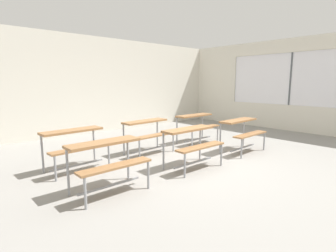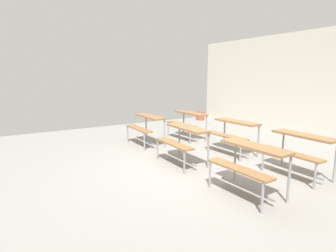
# 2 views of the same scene
# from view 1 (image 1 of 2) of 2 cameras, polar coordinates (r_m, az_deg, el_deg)

# --- Properties ---
(ground) EXTENTS (10.00, 9.00, 0.05)m
(ground) POSITION_cam_1_polar(r_m,az_deg,el_deg) (5.29, 6.91, -8.43)
(ground) COLOR gray
(wall_back) EXTENTS (10.00, 0.12, 3.00)m
(wall_back) POSITION_cam_1_polar(r_m,az_deg,el_deg) (8.68, -16.05, 8.51)
(wall_back) COLOR silver
(wall_back) RESTS_ON ground
(wall_right) EXTENTS (0.12, 9.00, 3.00)m
(wall_right) POSITION_cam_1_polar(r_m,az_deg,el_deg) (9.35, 28.62, 7.45)
(wall_right) COLOR silver
(wall_right) RESTS_ON ground
(desk_bench_r0c0) EXTENTS (1.10, 0.59, 0.74)m
(desk_bench_r0c0) POSITION_cam_1_polar(r_m,az_deg,el_deg) (3.91, -12.95, -6.07)
(desk_bench_r0c0) COLOR olive
(desk_bench_r0c0) RESTS_ON ground
(desk_bench_r0c1) EXTENTS (1.10, 0.60, 0.74)m
(desk_bench_r0c1) POSITION_cam_1_polar(r_m,az_deg,el_deg) (4.92, 5.34, -2.68)
(desk_bench_r0c1) COLOR olive
(desk_bench_r0c1) RESTS_ON ground
(desk_bench_r0c2) EXTENTS (1.12, 0.62, 0.74)m
(desk_bench_r0c2) POSITION_cam_1_polar(r_m,az_deg,el_deg) (6.26, 15.87, -0.37)
(desk_bench_r0c2) COLOR olive
(desk_bench_r0c2) RESTS_ON ground
(desk_bench_r1c0) EXTENTS (1.13, 0.64, 0.74)m
(desk_bench_r1c0) POSITION_cam_1_polar(r_m,az_deg,el_deg) (5.04, -19.54, -2.90)
(desk_bench_r1c0) COLOR olive
(desk_bench_r1c0) RESTS_ON ground
(desk_bench_r1c1) EXTENTS (1.13, 0.64, 0.74)m
(desk_bench_r1c1) POSITION_cam_1_polar(r_m,az_deg,el_deg) (5.91, -4.31, -0.59)
(desk_bench_r1c1) COLOR olive
(desk_bench_r1c1) RESTS_ON ground
(desk_bench_r1c2) EXTENTS (1.11, 0.60, 0.74)m
(desk_bench_r1c2) POSITION_cam_1_polar(r_m,az_deg,el_deg) (6.99, 6.35, 0.94)
(desk_bench_r1c2) COLOR olive
(desk_bench_r1c2) RESTS_ON ground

